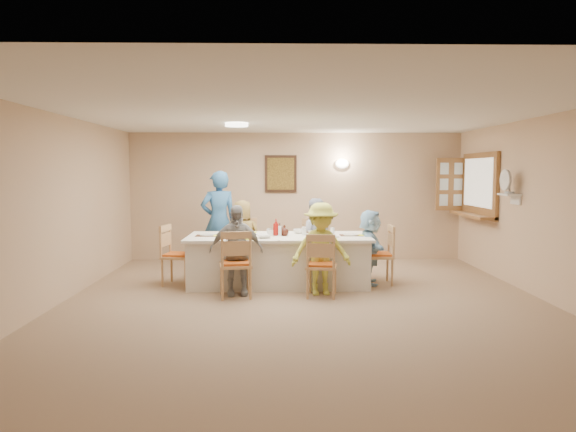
{
  "coord_description": "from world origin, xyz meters",
  "views": [
    {
      "loc": [
        -0.36,
        -6.6,
        1.75
      ],
      "look_at": [
        -0.2,
        1.4,
        1.05
      ],
      "focal_mm": 32.0,
      "sensor_mm": 36.0,
      "label": 1
    }
  ],
  "objects_px": {
    "chair_front_left": "(235,263)",
    "condiment_ketchup": "(276,227)",
    "diner_front_right": "(321,249)",
    "chair_back_right": "(314,246)",
    "caregiver": "(219,221)",
    "chair_right_end": "(378,254)",
    "chair_back_left": "(243,246)",
    "diner_back_right": "(314,237)",
    "diner_right_end": "(370,247)",
    "chair_left_end": "(178,255)",
    "serving_hatch": "(480,185)",
    "dining_table": "(279,260)",
    "desk_fan": "(508,185)",
    "chair_front_right": "(322,264)",
    "diner_back_left": "(243,238)",
    "diner_front_left": "(236,250)"
  },
  "relations": [
    {
      "from": "chair_back_right",
      "to": "chair_front_right",
      "type": "bearing_deg",
      "value": -86.09
    },
    {
      "from": "diner_back_left",
      "to": "diner_front_left",
      "type": "relative_size",
      "value": 0.99
    },
    {
      "from": "diner_front_right",
      "to": "caregiver",
      "type": "xyz_separation_m",
      "value": [
        -1.65,
        1.83,
        0.22
      ]
    },
    {
      "from": "chair_right_end",
      "to": "diner_right_end",
      "type": "bearing_deg",
      "value": -89.25
    },
    {
      "from": "desk_fan",
      "to": "diner_right_end",
      "type": "bearing_deg",
      "value": 174.32
    },
    {
      "from": "chair_back_left",
      "to": "caregiver",
      "type": "distance_m",
      "value": 0.7
    },
    {
      "from": "chair_back_left",
      "to": "diner_right_end",
      "type": "bearing_deg",
      "value": -15.52
    },
    {
      "from": "caregiver",
      "to": "chair_right_end",
      "type": "bearing_deg",
      "value": 136.65
    },
    {
      "from": "diner_front_right",
      "to": "chair_left_end",
      "type": "bearing_deg",
      "value": 157.47
    },
    {
      "from": "serving_hatch",
      "to": "condiment_ketchup",
      "type": "xyz_separation_m",
      "value": [
        -3.6,
        -1.15,
        -0.61
      ]
    },
    {
      "from": "diner_front_right",
      "to": "condiment_ketchup",
      "type": "xyz_separation_m",
      "value": [
        -0.64,
        0.68,
        0.24
      ]
    },
    {
      "from": "desk_fan",
      "to": "condiment_ketchup",
      "type": "height_order",
      "value": "desk_fan"
    },
    {
      "from": "diner_back_right",
      "to": "diner_front_left",
      "type": "distance_m",
      "value": 1.81
    },
    {
      "from": "chair_left_end",
      "to": "chair_back_right",
      "type": "bearing_deg",
      "value": -59.38
    },
    {
      "from": "chair_back_left",
      "to": "condiment_ketchup",
      "type": "relative_size",
      "value": 3.68
    },
    {
      "from": "condiment_ketchup",
      "to": "chair_left_end",
      "type": "bearing_deg",
      "value": 179.89
    },
    {
      "from": "diner_back_right",
      "to": "caregiver",
      "type": "xyz_separation_m",
      "value": [
        -1.65,
        0.47,
        0.23
      ]
    },
    {
      "from": "diner_right_end",
      "to": "caregiver",
      "type": "height_order",
      "value": "caregiver"
    },
    {
      "from": "caregiver",
      "to": "chair_left_end",
      "type": "bearing_deg",
      "value": 47.02
    },
    {
      "from": "serving_hatch",
      "to": "dining_table",
      "type": "relative_size",
      "value": 0.54
    },
    {
      "from": "chair_right_end",
      "to": "condiment_ketchup",
      "type": "relative_size",
      "value": 3.57
    },
    {
      "from": "chair_back_left",
      "to": "chair_back_right",
      "type": "height_order",
      "value": "chair_back_left"
    },
    {
      "from": "chair_right_end",
      "to": "chair_back_left",
      "type": "bearing_deg",
      "value": -109.66
    },
    {
      "from": "diner_right_end",
      "to": "chair_front_left",
      "type": "bearing_deg",
      "value": 117.7
    },
    {
      "from": "chair_back_left",
      "to": "chair_right_end",
      "type": "bearing_deg",
      "value": -14.32
    },
    {
      "from": "dining_table",
      "to": "diner_back_left",
      "type": "xyz_separation_m",
      "value": [
        -0.6,
        0.68,
        0.26
      ]
    },
    {
      "from": "dining_table",
      "to": "chair_back_left",
      "type": "distance_m",
      "value": 1.0
    },
    {
      "from": "diner_back_left",
      "to": "dining_table",
      "type": "bearing_deg",
      "value": 124.79
    },
    {
      "from": "chair_back_right",
      "to": "condiment_ketchup",
      "type": "distance_m",
      "value": 1.11
    },
    {
      "from": "dining_table",
      "to": "diner_front_right",
      "type": "bearing_deg",
      "value": -48.58
    },
    {
      "from": "diner_front_right",
      "to": "condiment_ketchup",
      "type": "distance_m",
      "value": 0.96
    },
    {
      "from": "diner_front_right",
      "to": "chair_back_right",
      "type": "bearing_deg",
      "value": 85.02
    },
    {
      "from": "serving_hatch",
      "to": "caregiver",
      "type": "height_order",
      "value": "serving_hatch"
    },
    {
      "from": "chair_front_left",
      "to": "condiment_ketchup",
      "type": "height_order",
      "value": "condiment_ketchup"
    },
    {
      "from": "diner_right_end",
      "to": "diner_front_left",
      "type": "bearing_deg",
      "value": 114.7
    },
    {
      "from": "desk_fan",
      "to": "diner_front_right",
      "type": "bearing_deg",
      "value": -170.48
    },
    {
      "from": "chair_back_left",
      "to": "diner_front_right",
      "type": "relative_size",
      "value": 0.73
    },
    {
      "from": "chair_front_right",
      "to": "diner_front_right",
      "type": "relative_size",
      "value": 0.69
    },
    {
      "from": "chair_front_left",
      "to": "diner_right_end",
      "type": "bearing_deg",
      "value": -166.59
    },
    {
      "from": "chair_front_right",
      "to": "diner_back_right",
      "type": "height_order",
      "value": "diner_back_right"
    },
    {
      "from": "chair_back_right",
      "to": "chair_front_left",
      "type": "xyz_separation_m",
      "value": [
        -1.2,
        -1.6,
        0.0
      ]
    },
    {
      "from": "serving_hatch",
      "to": "desk_fan",
      "type": "relative_size",
      "value": 5.0
    },
    {
      "from": "dining_table",
      "to": "chair_front_left",
      "type": "distance_m",
      "value": 1.0
    },
    {
      "from": "chair_front_left",
      "to": "diner_back_right",
      "type": "distance_m",
      "value": 1.91
    },
    {
      "from": "chair_back_right",
      "to": "chair_left_end",
      "type": "xyz_separation_m",
      "value": [
        -2.15,
        -0.8,
        -0.0
      ]
    },
    {
      "from": "chair_right_end",
      "to": "caregiver",
      "type": "bearing_deg",
      "value": -113.11
    },
    {
      "from": "chair_left_end",
      "to": "diner_back_left",
      "type": "distance_m",
      "value": 1.18
    },
    {
      "from": "dining_table",
      "to": "caregiver",
      "type": "height_order",
      "value": "caregiver"
    },
    {
      "from": "dining_table",
      "to": "diner_right_end",
      "type": "distance_m",
      "value": 1.43
    },
    {
      "from": "caregiver",
      "to": "diner_back_left",
      "type": "bearing_deg",
      "value": 114.27
    }
  ]
}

